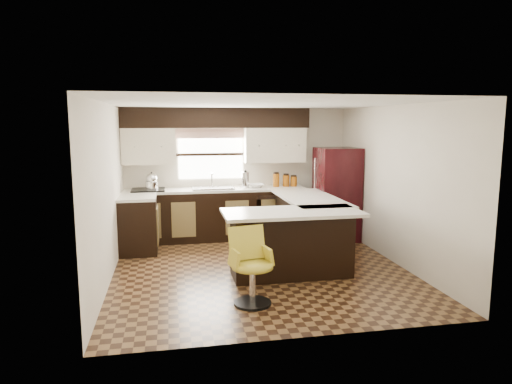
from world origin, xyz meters
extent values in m
plane|color=#49301A|center=(0.00, 0.00, 0.00)|extent=(4.40, 4.40, 0.00)
plane|color=silver|center=(0.00, 0.00, 2.40)|extent=(4.40, 4.40, 0.00)
plane|color=beige|center=(0.00, 2.20, 1.20)|extent=(4.40, 0.00, 4.40)
plane|color=beige|center=(0.00, -2.20, 1.20)|extent=(4.40, 0.00, 4.40)
plane|color=beige|center=(-2.10, 0.00, 1.20)|extent=(0.00, 4.40, 4.40)
plane|color=beige|center=(2.10, 0.00, 1.20)|extent=(0.00, 4.40, 4.40)
cube|color=black|center=(-0.45, 1.90, 0.45)|extent=(3.30, 0.60, 0.90)
cube|color=black|center=(-1.80, 1.25, 0.45)|extent=(0.60, 0.70, 0.90)
cube|color=silver|center=(-0.45, 1.90, 0.92)|extent=(3.30, 0.60, 0.04)
cube|color=silver|center=(-1.80, 1.25, 0.92)|extent=(0.60, 0.70, 0.04)
cube|color=black|center=(-0.40, 2.03, 2.22)|extent=(3.40, 0.35, 0.36)
cube|color=beige|center=(-1.62, 2.03, 1.72)|extent=(0.94, 0.35, 0.64)
cube|color=beige|center=(0.68, 2.03, 1.72)|extent=(1.14, 0.35, 0.64)
cube|color=white|center=(-0.50, 2.18, 1.55)|extent=(1.20, 0.02, 0.90)
cube|color=#D19B93|center=(-0.50, 2.14, 1.94)|extent=(1.30, 0.06, 0.18)
cube|color=#B2B2B7|center=(-0.50, 1.88, 0.96)|extent=(0.75, 0.45, 0.03)
cube|color=black|center=(0.55, 1.61, 0.43)|extent=(0.58, 0.03, 0.78)
cube|color=black|center=(-1.65, 1.88, 0.96)|extent=(0.58, 0.50, 0.02)
cube|color=black|center=(0.90, 0.62, 0.45)|extent=(0.60, 1.95, 0.90)
cube|color=black|center=(0.38, -0.35, 0.45)|extent=(1.65, 0.60, 0.90)
cube|color=silver|center=(0.95, 0.62, 0.92)|extent=(0.84, 1.95, 0.04)
cube|color=silver|center=(0.35, -0.44, 0.92)|extent=(1.89, 0.84, 0.04)
cube|color=black|center=(1.72, 1.45, 0.84)|extent=(0.72, 0.70, 1.69)
cylinder|color=silver|center=(0.10, 1.90, 1.09)|extent=(0.14, 0.14, 0.29)
imported|color=white|center=(0.31, 1.90, 0.98)|extent=(0.27, 0.27, 0.07)
cylinder|color=#8C480C|center=(0.69, 1.92, 1.07)|extent=(0.12, 0.12, 0.24)
cylinder|color=#8C480C|center=(0.88, 1.92, 1.05)|extent=(0.12, 0.12, 0.21)
cylinder|color=#8C480C|center=(1.03, 1.92, 1.04)|extent=(0.13, 0.13, 0.18)
camera|label=1|loc=(-1.28, -6.34, 2.13)|focal=32.00mm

